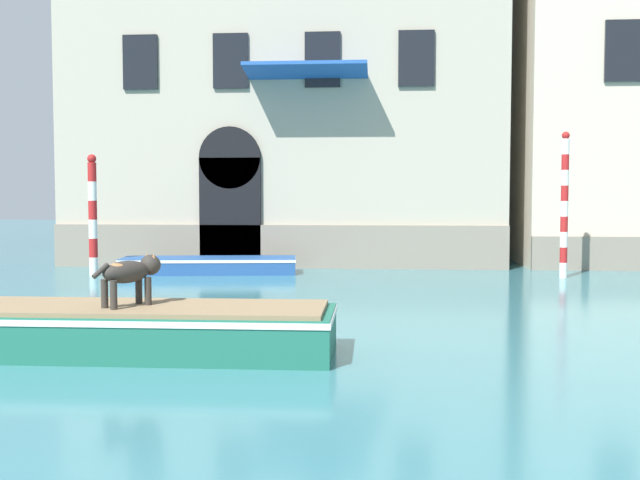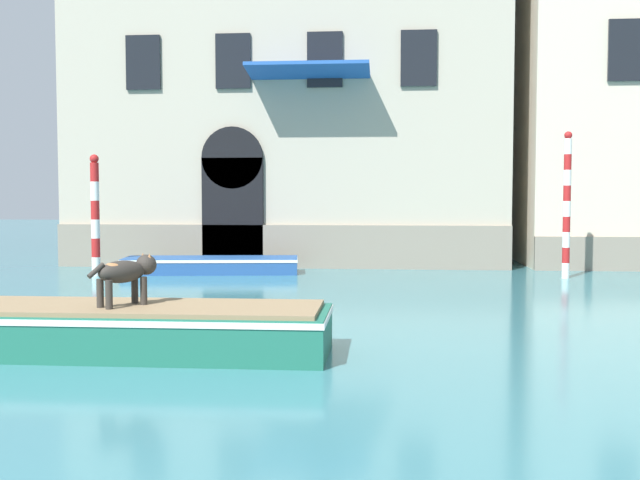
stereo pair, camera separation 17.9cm
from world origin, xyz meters
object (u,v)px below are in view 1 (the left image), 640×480
object	(u,v)px
dog_on_deck	(131,272)
mooring_pole_2	(564,205)
boat_foreground	(57,327)
boat_moored_near_palazzo	(209,265)
mooring_pole_0	(93,215)

from	to	relation	value
dog_on_deck	mooring_pole_2	xyz separation A→B (m)	(8.14, 9.97, 0.79)
boat_foreground	dog_on_deck	size ratio (longest dim) A/B	8.62
boat_moored_near_palazzo	boat_foreground	bearing A→B (deg)	-95.25
mooring_pole_2	boat_foreground	bearing A→B (deg)	-132.83
mooring_pole_0	mooring_pole_2	world-z (taller)	mooring_pole_2
boat_foreground	boat_moored_near_palazzo	world-z (taller)	boat_foreground
mooring_pole_0	mooring_pole_2	bearing A→B (deg)	2.36
mooring_pole_0	dog_on_deck	bearing A→B (deg)	-66.02
boat_moored_near_palazzo	mooring_pole_0	bearing A→B (deg)	-168.43
dog_on_deck	boat_moored_near_palazzo	world-z (taller)	dog_on_deck
mooring_pole_2	mooring_pole_0	bearing A→B (deg)	-177.64
boat_foreground	mooring_pole_2	xyz separation A→B (m)	(9.21, 9.93, 1.56)
dog_on_deck	mooring_pole_2	world-z (taller)	mooring_pole_2
boat_foreground	mooring_pole_0	distance (m)	10.01
boat_foreground	mooring_pole_2	world-z (taller)	mooring_pole_2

